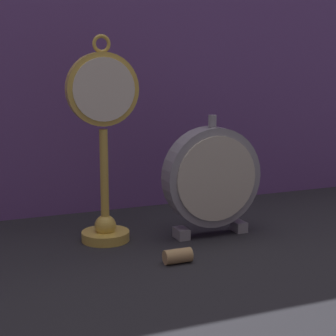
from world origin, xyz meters
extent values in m
plane|color=#232328|center=(0.00, 0.00, 0.00)|extent=(4.00, 4.00, 0.00)
cube|color=#6B478E|center=(0.00, 0.33, 0.38)|extent=(1.58, 0.01, 0.75)
cylinder|color=gold|center=(-0.09, 0.13, 0.01)|extent=(0.08, 0.08, 0.02)
sphere|color=gold|center=(-0.09, 0.13, 0.03)|extent=(0.04, 0.04, 0.04)
cylinder|color=gold|center=(-0.09, 0.13, 0.10)|extent=(0.01, 0.01, 0.17)
cylinder|color=gold|center=(-0.09, 0.13, 0.25)|extent=(0.12, 0.02, 0.12)
cylinder|color=silver|center=(-0.09, 0.12, 0.25)|extent=(0.10, 0.00, 0.10)
torus|color=gold|center=(-0.09, 0.13, 0.32)|extent=(0.03, 0.01, 0.03)
cube|color=gray|center=(0.03, 0.09, 0.01)|extent=(0.02, 0.03, 0.02)
cube|color=gray|center=(0.14, 0.09, 0.01)|extent=(0.02, 0.03, 0.02)
cylinder|color=gray|center=(0.08, 0.09, 0.10)|extent=(0.17, 0.04, 0.17)
cylinder|color=beige|center=(0.08, 0.07, 0.10)|extent=(0.15, 0.00, 0.15)
cylinder|color=gray|center=(0.08, 0.09, 0.20)|extent=(0.01, 0.01, 0.02)
cylinder|color=tan|center=(-0.02, -0.02, 0.01)|extent=(0.04, 0.02, 0.02)
camera|label=1|loc=(-0.34, -0.75, 0.30)|focal=60.00mm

